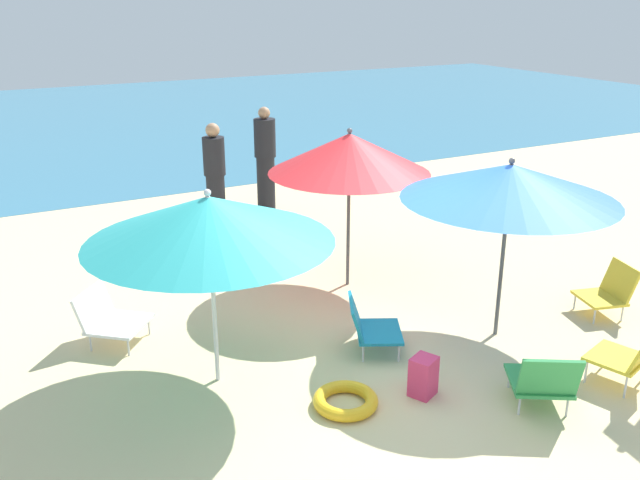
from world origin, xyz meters
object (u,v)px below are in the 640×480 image
(umbrella_teal, at_px, (209,219))
(beach_chair_d, at_px, (109,317))
(person_a, at_px, (265,159))
(beach_bag, at_px, (423,376))
(beach_chair_b, at_px, (543,380))
(swim_ring, at_px, (346,401))
(person_b, at_px, (215,175))
(beach_chair_c, at_px, (369,326))
(umbrella_blue, at_px, (510,182))
(umbrella_red, at_px, (349,153))
(beach_chair_e, at_px, (629,355))
(beach_chair_a, at_px, (609,290))

(umbrella_teal, height_order, beach_chair_d, umbrella_teal)
(person_a, xyz_separation_m, beach_bag, (-1.00, -5.62, -0.64))
(beach_chair_b, bearing_deg, swim_ring, 91.74)
(beach_chair_b, bearing_deg, person_b, 37.85)
(beach_chair_b, height_order, beach_chair_c, beach_chair_b)
(umbrella_teal, distance_m, beach_bag, 2.26)
(swim_ring, bearing_deg, beach_bag, -12.85)
(beach_chair_b, relative_size, beach_chair_d, 0.96)
(umbrella_teal, relative_size, beach_chair_c, 3.01)
(umbrella_blue, height_order, beach_chair_c, umbrella_blue)
(umbrella_red, bearing_deg, beach_bag, -104.83)
(beach_chair_e, bearing_deg, umbrella_red, 1.05)
(beach_chair_b, distance_m, beach_chair_c, 1.69)
(beach_chair_b, height_order, beach_chair_e, beach_chair_e)
(beach_chair_b, distance_m, beach_chair_e, 0.93)
(beach_chair_e, bearing_deg, beach_chair_d, 34.96)
(beach_chair_b, xyz_separation_m, beach_chair_e, (0.92, -0.09, 0.04))
(beach_chair_d, height_order, person_a, person_a)
(beach_chair_b, bearing_deg, beach_chair_d, 76.45)
(umbrella_teal, bearing_deg, person_a, 61.39)
(beach_chair_a, bearing_deg, beach_chair_b, 42.58)
(beach_chair_c, bearing_deg, beach_chair_b, -37.14)
(beach_chair_c, bearing_deg, beach_chair_e, -17.15)
(umbrella_blue, distance_m, person_a, 5.12)
(beach_chair_a, xyz_separation_m, person_b, (-2.66, 4.92, 0.48))
(umbrella_teal, relative_size, beach_chair_e, 3.29)
(beach_chair_d, bearing_deg, beach_chair_e, 2.69)
(beach_chair_c, bearing_deg, umbrella_red, 93.97)
(umbrella_red, relative_size, umbrella_blue, 0.91)
(beach_chair_d, height_order, beach_chair_e, beach_chair_e)
(beach_chair_b, bearing_deg, person_a, 28.75)
(swim_ring, bearing_deg, umbrella_blue, 11.62)
(person_b, height_order, swim_ring, person_b)
(beach_chair_c, xyz_separation_m, person_b, (0.05, 4.41, 0.49))
(umbrella_blue, distance_m, person_b, 4.96)
(beach_chair_a, xyz_separation_m, beach_chair_b, (-1.97, -1.01, 0.00))
(person_b, bearing_deg, umbrella_teal, 118.66)
(person_a, bearing_deg, person_b, -112.70)
(beach_chair_b, bearing_deg, umbrella_teal, 83.61)
(person_b, distance_m, swim_ring, 5.23)
(umbrella_teal, distance_m, person_a, 5.24)
(beach_chair_c, relative_size, person_b, 0.46)
(beach_chair_c, relative_size, beach_bag, 1.96)
(umbrella_red, height_order, beach_chair_e, umbrella_red)
(umbrella_teal, xyz_separation_m, person_a, (2.48, 4.55, -0.70))
(beach_chair_b, relative_size, beach_bag, 2.17)
(beach_chair_a, relative_size, person_b, 0.40)
(umbrella_red, height_order, person_b, umbrella_red)
(umbrella_red, distance_m, umbrella_blue, 1.94)
(beach_chair_e, bearing_deg, umbrella_blue, -2.89)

